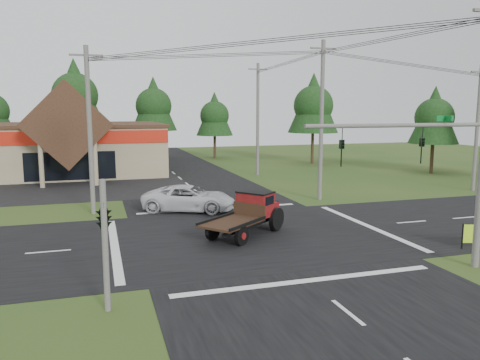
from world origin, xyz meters
name	(u,v)px	position (x,y,z in m)	size (l,w,h in m)	color
ground	(251,236)	(0.00, 0.00, 0.00)	(120.00, 120.00, 0.00)	#294819
road_ns	(251,235)	(0.00, 0.00, 0.01)	(12.00, 120.00, 0.02)	black
road_ew	(251,235)	(0.00, 0.00, 0.01)	(120.00, 12.00, 0.02)	black
parking_apron	(18,190)	(-14.00, 19.00, 0.01)	(28.00, 14.00, 0.02)	black
cvs_building	(14,148)	(-15.70, 29.57, 2.78)	(30.40, 18.20, 9.19)	gray
traffic_signal_mast	(449,164)	(5.82, -7.50, 4.43)	(8.12, 0.24, 7.00)	#595651
traffic_signal_corner	(103,205)	(-7.50, -7.32, 3.52)	(0.53, 2.48, 4.40)	#595651
utility_pole_nw	(90,129)	(-8.00, 8.00, 5.39)	(2.00, 0.30, 10.50)	#595651
utility_pole_ne	(321,120)	(8.00, 8.00, 5.89)	(2.00, 0.30, 11.50)	#595651
utility_pole_far	(477,127)	(22.00, 8.00, 5.24)	(2.00, 0.30, 10.20)	#595651
utility_pole_n	(258,119)	(8.00, 22.00, 5.74)	(2.00, 0.30, 11.20)	#595651
tree_row_c	(75,93)	(-10.00, 41.00, 8.72)	(7.28, 7.28, 13.13)	#332316
tree_row_d	(154,104)	(0.00, 42.00, 7.38)	(6.16, 6.16, 11.11)	#332316
tree_row_e	(215,114)	(8.00, 40.00, 6.03)	(5.04, 5.04, 9.09)	#332316
tree_side_ne	(313,104)	(18.00, 30.00, 7.38)	(6.16, 6.16, 11.11)	#332316
tree_side_e_near	(434,116)	(26.00, 18.00, 6.03)	(5.04, 5.04, 9.09)	#332316
antique_flatbed_truck	(244,215)	(-0.37, 0.06, 1.13)	(2.07, 5.43, 2.27)	#5B0D0E
white_pickup	(189,198)	(-1.96, 7.09, 0.84)	(2.78, 6.03, 1.67)	silver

